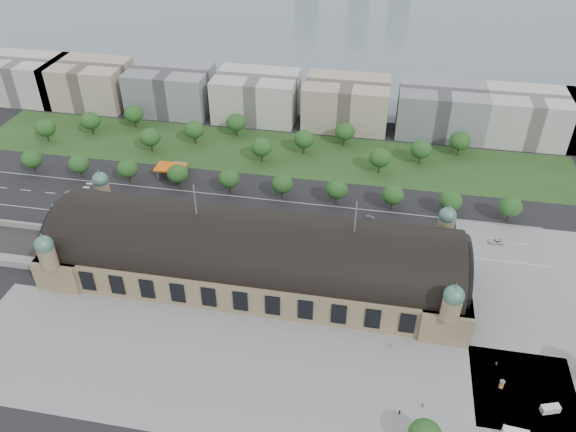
% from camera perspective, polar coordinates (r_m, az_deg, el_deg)
% --- Properties ---
extents(ground, '(900.00, 900.00, 0.00)m').
position_cam_1_polar(ground, '(208.87, -3.38, -6.12)').
color(ground, black).
rests_on(ground, ground).
extents(station, '(150.00, 48.40, 44.30)m').
position_cam_1_polar(station, '(202.20, -3.47, -3.94)').
color(station, '#907B59').
rests_on(station, ground).
extents(plaza_south, '(190.00, 48.00, 0.12)m').
position_cam_1_polar(plaza_south, '(177.67, -3.49, -15.82)').
color(plaza_south, gray).
rests_on(plaza_south, ground).
extents(plaza_east, '(56.00, 100.00, 0.12)m').
position_cam_1_polar(plaza_east, '(214.28, 24.88, -8.90)').
color(plaza_east, gray).
rests_on(plaza_east, ground).
extents(road_slab, '(260.00, 26.00, 0.10)m').
position_cam_1_polar(road_slab, '(242.00, -5.92, 0.37)').
color(road_slab, black).
rests_on(road_slab, ground).
extents(grass_belt, '(300.00, 45.00, 0.10)m').
position_cam_1_polar(grass_belt, '(286.01, -2.03, 6.51)').
color(grass_belt, '#26451B').
rests_on(grass_belt, ground).
extents(petrol_station, '(14.00, 13.00, 5.05)m').
position_cam_1_polar(petrol_station, '(272.13, -11.35, 4.87)').
color(petrol_station, orange).
rests_on(petrol_station, ground).
extents(lake, '(700.00, 320.00, 0.08)m').
position_cam_1_polar(lake, '(471.63, 5.38, 18.28)').
color(lake, slate).
rests_on(lake, ground).
extents(office_0, '(45.00, 32.00, 24.00)m').
position_cam_1_polar(office_0, '(375.41, -25.05, 12.53)').
color(office_0, beige).
rests_on(office_0, ground).
extents(office_1, '(45.00, 32.00, 24.00)m').
position_cam_1_polar(office_1, '(354.55, -19.56, 12.58)').
color(office_1, '#B0A28B').
rests_on(office_1, ground).
extents(office_2, '(45.00, 32.00, 24.00)m').
position_cam_1_polar(office_2, '(333.41, -11.82, 12.46)').
color(office_2, gray).
rests_on(office_2, ground).
extents(office_3, '(45.00, 32.00, 24.00)m').
position_cam_1_polar(office_3, '(318.79, -3.22, 12.06)').
color(office_3, beige).
rests_on(office_3, ground).
extents(office_4, '(45.00, 32.00, 24.00)m').
position_cam_1_polar(office_4, '(311.59, 5.95, 11.35)').
color(office_4, '#B0A28B').
rests_on(office_4, ground).
extents(office_5, '(45.00, 32.00, 24.00)m').
position_cam_1_polar(office_5, '(312.33, 15.25, 10.34)').
color(office_5, gray).
rests_on(office_5, ground).
extents(office_6, '(45.00, 32.00, 24.00)m').
position_cam_1_polar(office_6, '(319.75, 23.34, 9.23)').
color(office_6, beige).
rests_on(office_6, ground).
extents(tree_row_0, '(9.60, 9.60, 11.52)m').
position_cam_1_polar(tree_row_0, '(290.75, -24.61, 5.28)').
color(tree_row_0, '#2D2116').
rests_on(tree_row_0, ground).
extents(tree_row_1, '(9.60, 9.60, 11.52)m').
position_cam_1_polar(tree_row_1, '(278.23, -20.48, 4.99)').
color(tree_row_1, '#2D2116').
rests_on(tree_row_1, ground).
extents(tree_row_2, '(9.60, 9.60, 11.52)m').
position_cam_1_polar(tree_row_2, '(267.28, -15.99, 4.65)').
color(tree_row_2, '#2D2116').
rests_on(tree_row_2, ground).
extents(tree_row_3, '(9.60, 9.60, 11.52)m').
position_cam_1_polar(tree_row_3, '(258.11, -11.15, 4.25)').
color(tree_row_3, '#2D2116').
rests_on(tree_row_3, ground).
extents(tree_row_4, '(9.60, 9.60, 11.52)m').
position_cam_1_polar(tree_row_4, '(250.91, -6.00, 3.79)').
color(tree_row_4, '#2D2116').
rests_on(tree_row_4, ground).
extents(tree_row_5, '(9.60, 9.60, 11.52)m').
position_cam_1_polar(tree_row_5, '(245.85, -0.60, 3.28)').
color(tree_row_5, '#2D2116').
rests_on(tree_row_5, ground).
extents(tree_row_6, '(9.60, 9.60, 11.52)m').
position_cam_1_polar(tree_row_6, '(243.06, 4.97, 2.71)').
color(tree_row_6, '#2D2116').
rests_on(tree_row_6, ground).
extents(tree_row_7, '(9.60, 9.60, 11.52)m').
position_cam_1_polar(tree_row_7, '(242.62, 10.60, 2.12)').
color(tree_row_7, '#2D2116').
rests_on(tree_row_7, ground).
extents(tree_row_8, '(9.60, 9.60, 11.52)m').
position_cam_1_polar(tree_row_8, '(244.56, 16.20, 1.51)').
color(tree_row_8, '#2D2116').
rests_on(tree_row_8, ground).
extents(tree_row_9, '(9.60, 9.60, 11.52)m').
position_cam_1_polar(tree_row_9, '(248.80, 21.66, 0.90)').
color(tree_row_9, '#2D2116').
rests_on(tree_row_9, ground).
extents(tree_belt_0, '(10.40, 10.40, 12.48)m').
position_cam_1_polar(tree_belt_0, '(317.52, -23.43, 8.23)').
color(tree_belt_0, '#2D2116').
rests_on(tree_belt_0, ground).
extents(tree_belt_1, '(10.40, 10.40, 12.48)m').
position_cam_1_polar(tree_belt_1, '(316.96, -19.42, 9.13)').
color(tree_belt_1, '#2D2116').
rests_on(tree_belt_1, ground).
extents(tree_belt_2, '(10.40, 10.40, 12.48)m').
position_cam_1_polar(tree_belt_2, '(318.00, -15.41, 9.98)').
color(tree_belt_2, '#2D2116').
rests_on(tree_belt_2, ground).
extents(tree_belt_3, '(10.40, 10.40, 12.48)m').
position_cam_1_polar(tree_belt_3, '(290.94, -13.83, 7.78)').
color(tree_belt_3, '#2D2116').
rests_on(tree_belt_3, ground).
extents(tree_belt_4, '(10.40, 10.40, 12.48)m').
position_cam_1_polar(tree_belt_4, '(294.03, -9.51, 8.65)').
color(tree_belt_4, '#2D2116').
rests_on(tree_belt_4, ground).
extents(tree_belt_5, '(10.40, 10.40, 12.48)m').
position_cam_1_polar(tree_belt_5, '(298.80, -5.29, 9.46)').
color(tree_belt_5, '#2D2116').
rests_on(tree_belt_5, ground).
extents(tree_belt_6, '(10.40, 10.40, 12.48)m').
position_cam_1_polar(tree_belt_6, '(273.80, -2.71, 7.00)').
color(tree_belt_6, '#2D2116').
rests_on(tree_belt_6, ground).
extents(tree_belt_7, '(10.40, 10.40, 12.48)m').
position_cam_1_polar(tree_belt_7, '(280.97, 1.65, 7.82)').
color(tree_belt_7, '#2D2116').
rests_on(tree_belt_7, ground).
extents(tree_belt_8, '(10.40, 10.40, 12.48)m').
position_cam_1_polar(tree_belt_8, '(289.71, 5.79, 8.55)').
color(tree_belt_8, '#2D2116').
rests_on(tree_belt_8, ground).
extents(tree_belt_9, '(10.40, 10.40, 12.48)m').
position_cam_1_polar(tree_belt_9, '(267.93, 9.33, 5.86)').
color(tree_belt_9, '#2D2116').
rests_on(tree_belt_9, ground).
extents(tree_belt_10, '(10.40, 10.40, 12.48)m').
position_cam_1_polar(tree_belt_10, '(279.16, 13.36, 6.62)').
color(tree_belt_10, '#2D2116').
rests_on(tree_belt_10, ground).
extents(tree_belt_11, '(10.40, 10.40, 12.48)m').
position_cam_1_polar(tree_belt_11, '(291.70, 17.07, 7.29)').
color(tree_belt_11, '#2D2116').
rests_on(tree_belt_11, ground).
extents(traffic_car_0, '(4.49, 2.22, 1.47)m').
position_cam_1_polar(traffic_car_0, '(263.92, -22.50, 1.01)').
color(traffic_car_0, white).
rests_on(traffic_car_0, ground).
extents(traffic_car_1, '(4.88, 2.12, 1.56)m').
position_cam_1_polar(traffic_car_1, '(270.13, -21.25, 2.18)').
color(traffic_car_1, gray).
rests_on(traffic_car_1, ground).
extents(traffic_car_2, '(5.29, 2.64, 1.44)m').
position_cam_1_polar(traffic_car_2, '(250.35, -15.03, 0.73)').
color(traffic_car_2, black).
rests_on(traffic_car_2, ground).
extents(traffic_car_3, '(5.44, 2.36, 1.56)m').
position_cam_1_polar(traffic_car_3, '(242.03, -5.17, 0.65)').
color(traffic_car_3, maroon).
rests_on(traffic_car_3, ground).
extents(traffic_car_4, '(4.36, 2.23, 1.42)m').
position_cam_1_polar(traffic_car_4, '(237.72, -1.01, 0.06)').
color(traffic_car_4, '#1C2B4E').
rests_on(traffic_car_4, ground).
extents(traffic_car_5, '(4.10, 1.90, 1.30)m').
position_cam_1_polar(traffic_car_5, '(239.34, 8.35, -0.10)').
color(traffic_car_5, '#595B61').
rests_on(traffic_car_5, ground).
extents(traffic_car_6, '(6.17, 3.33, 1.64)m').
position_cam_1_polar(traffic_car_6, '(238.00, 20.35, -2.43)').
color(traffic_car_6, silver).
rests_on(traffic_car_6, ground).
extents(parked_car_0, '(4.38, 3.28, 1.38)m').
position_cam_1_polar(parked_car_0, '(251.59, -18.88, 0.11)').
color(parked_car_0, black).
rests_on(parked_car_0, ground).
extents(parked_car_1, '(5.36, 4.53, 1.37)m').
position_cam_1_polar(parked_car_1, '(246.25, -18.13, -0.55)').
color(parked_car_1, maroon).
rests_on(parked_car_1, ground).
extents(parked_car_2, '(5.86, 4.74, 1.59)m').
position_cam_1_polar(parked_car_2, '(236.60, -11.48, -0.92)').
color(parked_car_2, '#171C40').
rests_on(parked_car_2, ground).
extents(parked_car_3, '(3.95, 3.54, 1.30)m').
position_cam_1_polar(parked_car_3, '(238.78, -12.18, -0.69)').
color(parked_car_3, slate).
rests_on(parked_car_3, ground).
extents(parked_car_4, '(5.06, 3.63, 1.59)m').
position_cam_1_polar(parked_car_4, '(235.45, -9.98, -0.92)').
color(parked_car_4, '#BBBBBE').
rests_on(parked_car_4, ground).
extents(parked_car_5, '(4.96, 4.44, 1.28)m').
position_cam_1_polar(parked_car_5, '(236.16, -11.06, -0.98)').
color(parked_car_5, gray).
rests_on(parked_car_5, ground).
extents(parked_car_6, '(5.75, 5.34, 1.62)m').
position_cam_1_polar(parked_car_6, '(227.95, -6.58, -1.94)').
color(parked_car_6, black).
rests_on(parked_car_6, ground).
extents(bus_west, '(11.06, 3.58, 3.03)m').
position_cam_1_polar(bus_west, '(229.09, -0.31, -1.23)').
color(bus_west, '#A91B30').
rests_on(bus_west, ground).
extents(bus_mid, '(13.75, 4.00, 3.78)m').
position_cam_1_polar(bus_mid, '(229.47, 2.87, -1.09)').
color(bus_mid, beige).
rests_on(bus_mid, ground).
extents(bus_east, '(11.79, 3.53, 3.24)m').
position_cam_1_polar(bus_east, '(224.61, 7.24, -2.39)').
color(bus_east, beige).
rests_on(bus_east, ground).
extents(van_east, '(5.71, 3.71, 2.30)m').
position_cam_1_polar(van_east, '(184.42, 25.01, -17.36)').
color(van_east, silver).
rests_on(van_east, ground).
extents(advertising_column, '(1.54, 1.54, 2.92)m').
position_cam_1_polar(advertising_column, '(184.54, 20.88, -15.68)').
color(advertising_column, '#E1385D').
rests_on(advertising_column, ground).
extents(pedestrian_0, '(0.95, 0.68, 1.76)m').
position_cam_1_polar(pedestrian_0, '(186.31, 10.39, -12.92)').
color(pedestrian_0, gray).
rests_on(pedestrian_0, ground).
extents(pedestrian_1, '(0.66, 0.78, 1.81)m').
position_cam_1_polar(pedestrian_1, '(174.11, 13.53, -18.18)').
color(pedestrian_1, gray).
rests_on(pedestrian_1, ground).
extents(pedestrian_2, '(0.74, 0.94, 1.69)m').
position_cam_1_polar(pedestrian_2, '(190.43, 20.43, -13.83)').
color(pedestrian_2, gray).
rests_on(pedestrian_2, ground).
extents(pedestrian_3, '(1.00, 0.61, 1.60)m').
position_cam_1_polar(pedestrian_3, '(176.75, 21.11, -19.19)').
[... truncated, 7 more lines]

